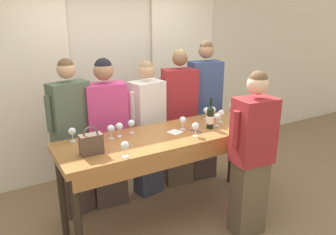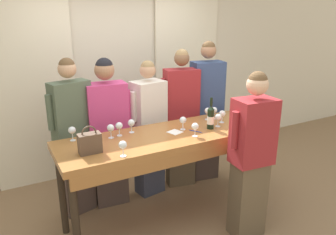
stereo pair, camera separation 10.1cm
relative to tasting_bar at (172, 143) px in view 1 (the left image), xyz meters
The scene contains 27 objects.
ground_plane 0.90m from the tasting_bar, 90.00° to the left, with size 18.00×18.00×0.00m, color #846647.
wall_back 1.71m from the tasting_bar, 90.00° to the left, with size 12.00×0.06×2.80m.
curtain_panel_left 1.98m from the tasting_bar, 125.78° to the left, with size 1.07×0.03×2.69m.
curtain_panel_right 1.98m from the tasting_bar, 54.22° to the left, with size 1.07×0.03×2.69m.
tasting_bar is the anchor object (origin of this frame).
wine_bottle 0.50m from the tasting_bar, ahead, with size 0.08×0.08×0.34m.
handbag 0.90m from the tasting_bar, behind, with size 0.20×0.11×0.26m.
wine_glass_front_left 0.66m from the tasting_bar, 20.16° to the left, with size 0.07×0.07×0.14m.
wine_glass_front_mid 0.73m from the tasting_bar, 16.84° to the left, with size 0.07×0.07×0.14m.
wine_glass_front_right 0.27m from the tasting_bar, 19.77° to the left, with size 0.07×0.07×0.14m.
wine_glass_center_left 0.58m from the tasting_bar, 157.20° to the left, with size 0.07×0.07×0.14m.
wine_glass_center_mid 0.66m from the tasting_bar, 162.43° to the left, with size 0.07×0.07×0.14m.
wine_glass_center_right 0.59m from the tasting_bar, ahead, with size 0.07×0.07×0.14m.
wine_glass_back_left 0.73m from the tasting_bar, 156.55° to the right, with size 0.07×0.07×0.14m.
wine_glass_back_mid 0.71m from the tasting_bar, ahead, with size 0.07×0.07×0.14m.
wine_glass_back_right 1.03m from the tasting_bar, 12.75° to the left, with size 0.07×0.07×0.14m.
wine_glass_near_host 0.32m from the tasting_bar, 46.50° to the right, with size 0.07×0.07×0.14m.
wine_glass_by_bottle 0.47m from the tasting_bar, 146.28° to the left, with size 0.07×0.07×0.14m.
wine_glass_by_handbag 1.01m from the tasting_bar, 162.27° to the left, with size 0.07×0.07×0.14m.
napkin 0.12m from the tasting_bar, 29.15° to the left, with size 0.16×0.16×0.00m.
pen 0.27m from the tasting_bar, 13.41° to the right, with size 0.08×0.13×0.01m.
guest_olive_jacket 1.08m from the tasting_bar, 143.77° to the left, with size 0.52×0.29×1.77m.
guest_pink_top 0.80m from the tasting_bar, 127.03° to the left, with size 0.56×0.29×1.74m.
guest_cream_sweater 0.64m from the tasting_bar, 87.25° to the left, with size 0.49×0.32×1.68m.
guest_striped_shirt 0.80m from the tasting_bar, 52.80° to the left, with size 0.53×0.31×1.79m.
guest_navy_coat 1.08m from the tasting_bar, 36.18° to the left, with size 0.52×0.31×1.87m.
host_pouring 0.81m from the tasting_bar, 47.39° to the right, with size 0.50×0.30×1.70m.
Camera 1 is at (-1.64, -2.73, 2.20)m, focal length 35.00 mm.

